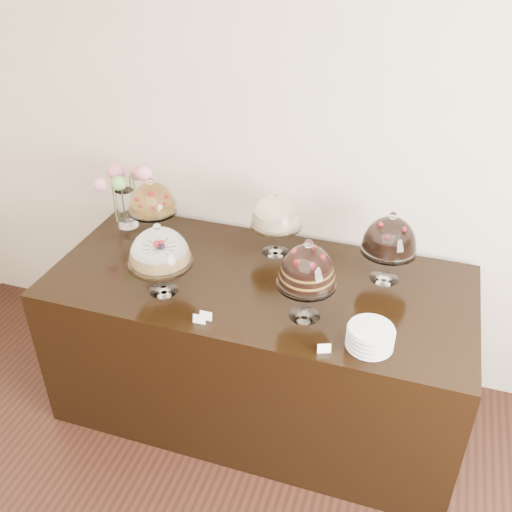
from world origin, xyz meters
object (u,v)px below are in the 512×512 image
(cake_stand_choco_layer, at_px, (307,269))
(plate_stack, at_px, (370,337))
(cake_stand_sugar_sponge, at_px, (159,250))
(cake_stand_cheesecake, at_px, (276,214))
(flower_vase, at_px, (125,190))
(display_counter, at_px, (259,345))
(cake_stand_dark_choco, at_px, (390,238))
(cake_stand_fruit_tart, at_px, (152,201))

(cake_stand_choco_layer, bearing_deg, plate_stack, -20.64)
(cake_stand_sugar_sponge, height_order, cake_stand_choco_layer, cake_stand_choco_layer)
(cake_stand_cheesecake, bearing_deg, flower_vase, 178.60)
(display_counter, height_order, cake_stand_dark_choco, cake_stand_dark_choco)
(cake_stand_cheesecake, bearing_deg, cake_stand_choco_layer, -59.97)
(display_counter, xyz_separation_m, flower_vase, (-0.93, 0.32, 0.68))
(cake_stand_choco_layer, xyz_separation_m, cake_stand_dark_choco, (0.32, 0.43, -0.02))
(cake_stand_cheesecake, height_order, cake_stand_fruit_tart, cake_stand_fruit_tart)
(cake_stand_sugar_sponge, height_order, flower_vase, flower_vase)
(cake_stand_cheesecake, bearing_deg, display_counter, -90.56)
(display_counter, height_order, cake_stand_sugar_sponge, cake_stand_sugar_sponge)
(cake_stand_sugar_sponge, xyz_separation_m, plate_stack, (1.06, -0.10, -0.19))
(cake_stand_sugar_sponge, distance_m, flower_vase, 0.75)
(cake_stand_sugar_sponge, distance_m, cake_stand_cheesecake, 0.69)
(cake_stand_dark_choco, distance_m, flower_vase, 1.55)
(cake_stand_choco_layer, relative_size, plate_stack, 2.06)
(plate_stack, bearing_deg, cake_stand_choco_layer, 159.36)
(plate_stack, bearing_deg, cake_stand_fruit_tart, 157.29)
(cake_stand_choco_layer, height_order, cake_stand_fruit_tart, cake_stand_choco_layer)
(cake_stand_dark_choco, height_order, flower_vase, flower_vase)
(display_counter, relative_size, cake_stand_choco_layer, 5.21)
(cake_stand_choco_layer, relative_size, flower_vase, 1.04)
(display_counter, distance_m, flower_vase, 1.20)
(flower_vase, bearing_deg, cake_stand_choco_layer, -23.36)
(cake_stand_fruit_tart, relative_size, plate_stack, 1.88)
(cake_stand_cheesecake, distance_m, flower_vase, 0.94)
(display_counter, distance_m, cake_stand_sugar_sponge, 0.85)
(cake_stand_cheesecake, relative_size, flower_vase, 0.95)
(cake_stand_sugar_sponge, bearing_deg, cake_stand_cheesecake, 50.66)
(cake_stand_fruit_tart, height_order, flower_vase, flower_vase)
(cake_stand_choco_layer, height_order, flower_vase, cake_stand_choco_layer)
(display_counter, height_order, flower_vase, flower_vase)
(cake_stand_sugar_sponge, bearing_deg, cake_stand_dark_choco, 23.38)
(flower_vase, height_order, plate_stack, flower_vase)
(cake_stand_choco_layer, bearing_deg, cake_stand_fruit_tart, 156.63)
(cake_stand_dark_choco, bearing_deg, display_counter, -160.61)
(cake_stand_choco_layer, bearing_deg, cake_stand_dark_choco, 53.21)
(cake_stand_cheesecake, xyz_separation_m, plate_stack, (0.62, -0.63, -0.19))
(cake_stand_sugar_sponge, relative_size, cake_stand_fruit_tart, 1.01)
(cake_stand_sugar_sponge, relative_size, cake_stand_cheesecake, 1.02)
(cake_stand_fruit_tart, relative_size, flower_vase, 0.96)
(cake_stand_choco_layer, xyz_separation_m, flower_vase, (-1.23, 0.53, -0.04))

